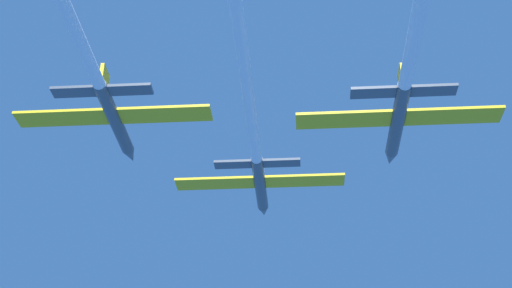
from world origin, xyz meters
TOP-DOWN VIEW (x-y plane):
  - jet_lead at (-0.60, -11.21)m, footprint 20.40×49.71m
  - jet_left_wing at (-14.82, -26.44)m, footprint 20.40×49.07m
  - jet_right_wing at (14.21, -28.08)m, footprint 20.40×52.42m

SIDE VIEW (x-z plane):
  - jet_right_wing at x=14.21m, z-range -2.46..0.92m
  - jet_lead at x=-0.60m, z-range -1.04..2.34m
  - jet_left_wing at x=-14.82m, z-range -0.89..2.49m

